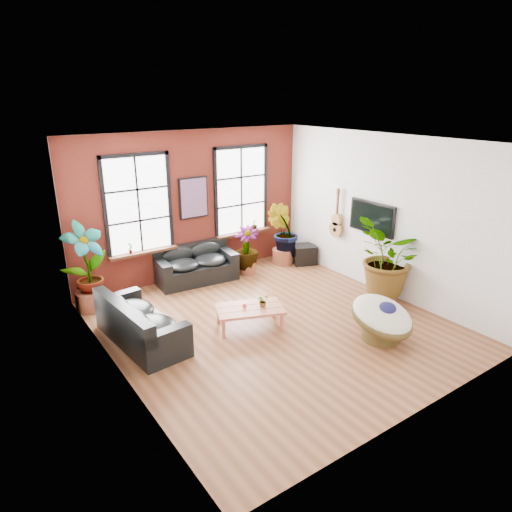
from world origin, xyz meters
The scene contains 19 objects.
room centered at (0.00, 0.15, 1.75)m, with size 6.04×6.54×3.54m.
sofa_back centered at (-0.19, 2.91, 0.39)m, with size 1.97×1.09×0.87m.
sofa_left centered at (-2.40, 0.85, 0.38)m, with size 1.07×2.17×0.83m.
coffee_table centered at (-0.43, 0.20, 0.36)m, with size 1.44×1.13×0.49m.
papasan_chair centered at (1.27, -1.57, 0.44)m, with size 1.42×1.43×0.86m.
poster centered at (0.00, 3.18, 1.95)m, with size 0.74×0.06×0.98m.
tv_wall_unit centered at (2.93, 0.60, 1.54)m, with size 0.13×1.86×1.20m.
media_box centered at (2.71, 2.29, 0.25)m, with size 0.75×0.69×0.50m.
pot_back_left centered at (-2.75, 2.72, 0.20)m, with size 0.56×0.56×0.41m.
pot_back_right centered at (2.25, 2.60, 0.20)m, with size 0.62×0.62×0.40m.
pot_right_wall centered at (2.60, -0.54, 0.18)m, with size 0.52×0.52×0.36m.
pot_mid centered at (1.09, 2.54, 0.16)m, with size 0.56×0.56×0.32m.
floor_plant_back_left centered at (-2.71, 2.71, 1.02)m, with size 0.92×0.62×1.74m, color #15501D.
floor_plant_back_right centered at (2.26, 2.63, 0.87)m, with size 0.79×0.63×1.43m, color #15501D.
floor_plant_right_wall centered at (2.61, -0.54, 1.00)m, with size 1.52×1.31×1.68m, color #15501D.
floor_plant_mid centered at (1.07, 2.56, 0.68)m, with size 0.60×0.60×1.07m, color #15501D.
table_plant centered at (-0.19, 0.09, 0.53)m, with size 0.22×0.19×0.24m, color #15501D.
sill_plant_left centered at (-1.65, 3.13, 1.04)m, with size 0.14×0.10×0.27m, color #15501D.
sill_plant_right centered at (1.70, 3.13, 1.04)m, with size 0.15×0.15×0.27m, color #15501D.
Camera 1 is at (-4.81, -6.34, 4.27)m, focal length 32.00 mm.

